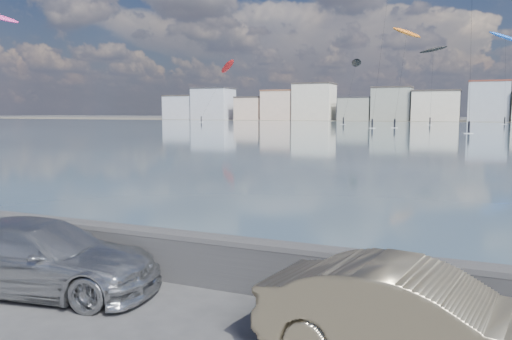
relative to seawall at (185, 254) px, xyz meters
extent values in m
plane|color=#333335|center=(0.00, -2.70, -0.58)|extent=(700.00, 700.00, 0.00)
cube|color=#395160|center=(0.00, 88.80, -0.58)|extent=(500.00, 177.00, 0.00)
cube|color=#4C473D|center=(0.00, 197.30, -0.57)|extent=(500.00, 60.00, 0.00)
cube|color=#28282B|center=(0.00, 0.00, -0.13)|extent=(400.00, 0.35, 0.90)
cylinder|color=#28282B|center=(0.00, 0.00, 0.32)|extent=(400.00, 0.36, 0.36)
cube|color=#B2B7C6|center=(-112.00, 183.30, 4.42)|extent=(14.00, 11.00, 10.00)
cube|color=#383330|center=(-112.00, 183.30, 9.72)|extent=(14.28, 11.22, 0.60)
cube|color=#B2B7C6|center=(-96.50, 183.30, 5.92)|extent=(16.00, 12.00, 13.00)
cube|color=#2D2D33|center=(-96.50, 183.30, 12.72)|extent=(16.32, 12.24, 0.60)
cube|color=beige|center=(-79.00, 183.30, 3.92)|extent=(11.00, 10.00, 9.00)
cube|color=#383330|center=(-79.00, 183.30, 8.72)|extent=(11.22, 10.20, 0.60)
cube|color=beige|center=(-66.00, 183.30, 5.17)|extent=(13.00, 11.00, 11.50)
cube|color=brown|center=(-66.00, 183.30, 11.22)|extent=(13.26, 11.22, 0.60)
cube|color=beige|center=(-51.50, 183.30, 6.42)|extent=(15.00, 12.00, 14.00)
cube|color=#383330|center=(-51.50, 183.30, 13.72)|extent=(15.30, 12.24, 0.60)
cube|color=gray|center=(-35.00, 183.30, 3.67)|extent=(12.00, 10.00, 8.50)
cube|color=#2D2D33|center=(-35.00, 183.30, 8.22)|extent=(12.24, 10.20, 0.60)
cube|color=gray|center=(-21.50, 183.30, 5.42)|extent=(14.00, 11.00, 12.00)
cube|color=#383330|center=(-21.50, 183.30, 11.72)|extent=(14.28, 11.22, 0.60)
cube|color=silver|center=(-6.00, 183.30, 4.67)|extent=(16.00, 13.00, 10.50)
cube|color=#383330|center=(-6.00, 183.30, 10.22)|extent=(16.32, 13.26, 0.60)
cube|color=#9EA8B7|center=(11.00, 183.30, 6.17)|extent=(13.00, 10.00, 13.50)
cube|color=brown|center=(11.00, 183.30, 13.22)|extent=(13.26, 10.20, 0.60)
imported|color=#ABADB1|center=(-2.29, -1.53, 0.10)|extent=(4.98, 2.76, 1.36)
imported|color=tan|center=(4.63, -1.81, 0.12)|extent=(4.45, 2.13, 1.41)
ellipsoid|color=orange|center=(-8.97, 113.77, 20.97)|extent=(7.55, 10.06, 3.13)
cube|color=white|center=(-9.19, 99.54, -0.53)|extent=(1.40, 0.42, 0.08)
cylinder|color=black|center=(-9.19, 99.54, 0.37)|extent=(0.36, 0.36, 1.70)
sphere|color=black|center=(-9.19, 99.54, 1.27)|extent=(0.28, 0.28, 0.28)
cylinder|color=black|center=(-9.08, 106.65, 10.84)|extent=(0.25, 14.25, 20.27)
cube|color=white|center=(-13.28, 96.35, -0.53)|extent=(1.40, 0.42, 0.08)
cylinder|color=black|center=(-13.28, 96.35, 0.37)|extent=(0.36, 0.36, 1.70)
sphere|color=black|center=(-13.28, 96.35, 1.27)|extent=(0.28, 0.28, 0.28)
cylinder|color=black|center=(-12.25, 100.22, 18.46)|extent=(2.10, 7.78, 35.50)
ellipsoid|color=red|center=(-71.37, 146.53, 18.18)|extent=(7.44, 5.31, 5.34)
cube|color=white|center=(-74.61, 133.61, -0.53)|extent=(1.40, 0.42, 0.08)
cylinder|color=black|center=(-74.61, 133.61, 0.37)|extent=(0.36, 0.36, 1.70)
sphere|color=black|center=(-74.61, 133.61, 1.27)|extent=(0.28, 0.28, 0.28)
cylinder|color=black|center=(-72.99, 140.07, 9.45)|extent=(3.28, 12.95, 17.48)
ellipsoid|color=blue|center=(13.53, 150.29, 23.51)|extent=(10.41, 7.60, 4.65)
cube|color=white|center=(14.08, 143.12, -0.53)|extent=(1.40, 0.42, 0.08)
cylinder|color=black|center=(14.08, 143.12, 0.37)|extent=(0.36, 0.36, 1.70)
sphere|color=black|center=(14.08, 143.12, 1.27)|extent=(0.28, 0.28, 0.28)
cylinder|color=black|center=(13.80, 146.70, 12.11)|extent=(0.59, 7.20, 22.80)
ellipsoid|color=black|center=(-4.60, 137.55, 19.56)|extent=(7.86, 4.97, 2.84)
cube|color=white|center=(-4.03, 126.72, -0.53)|extent=(1.40, 0.42, 0.08)
cylinder|color=black|center=(-4.03, 126.72, 0.37)|extent=(0.36, 0.36, 1.70)
sphere|color=black|center=(-4.03, 126.72, 1.27)|extent=(0.28, 0.28, 0.28)
cylinder|color=black|center=(-4.32, 132.14, 10.14)|extent=(0.60, 10.86, 18.86)
ellipsoid|color=black|center=(-25.70, 138.26, 16.91)|extent=(5.96, 9.32, 2.98)
cube|color=white|center=(-25.94, 124.53, -0.53)|extent=(1.40, 0.42, 0.08)
cylinder|color=black|center=(-25.94, 124.53, 0.37)|extent=(0.36, 0.36, 1.70)
sphere|color=black|center=(-25.94, 124.53, 1.27)|extent=(0.28, 0.28, 0.28)
cylinder|color=black|center=(-25.82, 131.39, 8.81)|extent=(0.26, 13.75, 16.21)
cube|color=white|center=(5.20, 76.80, -0.53)|extent=(1.40, 0.42, 0.08)
cylinder|color=black|center=(5.20, 76.80, 0.37)|extent=(0.36, 0.36, 1.70)
sphere|color=black|center=(5.20, 76.80, 1.27)|extent=(0.28, 0.28, 0.28)
cylinder|color=black|center=(4.83, 83.93, 15.99)|extent=(0.76, 14.30, 30.55)
camera|label=1|loc=(5.15, -8.45, 2.86)|focal=35.00mm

